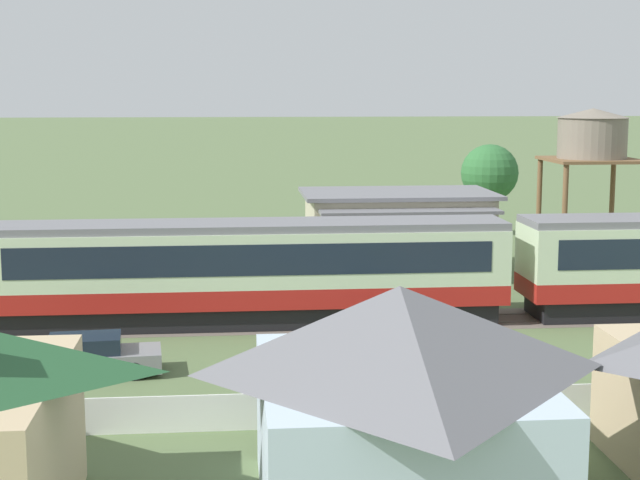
{
  "coord_description": "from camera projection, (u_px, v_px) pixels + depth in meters",
  "views": [
    {
      "loc": [
        -6.05,
        -39.34,
        9.43
      ],
      "look_at": [
        -1.95,
        4.02,
        2.71
      ],
      "focal_mm": 55.0,
      "sensor_mm": 36.0,
      "label": 1
    }
  ],
  "objects": [
    {
      "name": "ground_plane",
      "position": [
        376.0,
        318.0,
        40.71
      ],
      "size": [
        600.0,
        600.0,
        0.0
      ],
      "primitive_type": "plane",
      "color": "#566B42"
    },
    {
      "name": "passenger_train",
      "position": [
        258.0,
        268.0,
        39.38
      ],
      "size": [
        63.94,
        3.18,
        4.19
      ],
      "color": "#AD1E19",
      "rests_on": "ground_plane"
    },
    {
      "name": "station_building",
      "position": [
        397.0,
        233.0,
        49.97
      ],
      "size": [
        9.71,
        7.36,
        4.29
      ],
      "color": "#BCB293",
      "rests_on": "ground_plane"
    },
    {
      "name": "picket_fence_front",
      "position": [
        103.0,
        416.0,
        26.92
      ],
      "size": [
        44.9,
        0.06,
        1.05
      ],
      "primitive_type": "cube",
      "color": "white",
      "rests_on": "ground_plane"
    },
    {
      "name": "cottage_grey_roof",
      "position": [
        399.0,
        398.0,
        21.59
      ],
      "size": [
        6.53,
        7.55,
        5.21
      ],
      "color": "silver",
      "rests_on": "ground_plane"
    },
    {
      "name": "railway_track",
      "position": [
        110.0,
        327.0,
        39.18
      ],
      "size": [
        108.15,
        3.6,
        0.04
      ],
      "color": "#665B51",
      "rests_on": "ground_plane"
    },
    {
      "name": "parked_car_blue",
      "position": [
        423.0,
        357.0,
        32.6
      ],
      "size": [
        2.53,
        4.6,
        1.25
      ],
      "rotation": [
        0.0,
        0.0,
        1.48
      ],
      "color": "#284CA8",
      "rests_on": "ground_plane"
    },
    {
      "name": "parked_car_grey",
      "position": [
        88.0,
        357.0,
        32.47
      ],
      "size": [
        4.84,
        2.23,
        1.36
      ],
      "rotation": [
        0.0,
        0.0,
        0.09
      ],
      "color": "gray",
      "rests_on": "ground_plane"
    },
    {
      "name": "water_tower",
      "position": [
        592.0,
        139.0,
        51.89
      ],
      "size": [
        4.69,
        4.69,
        8.44
      ],
      "color": "brown",
      "rests_on": "ground_plane"
    },
    {
      "name": "yard_tree_0",
      "position": [
        490.0,
        173.0,
        62.85
      ],
      "size": [
        3.68,
        3.68,
        5.96
      ],
      "color": "brown",
      "rests_on": "ground_plane"
    }
  ]
}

